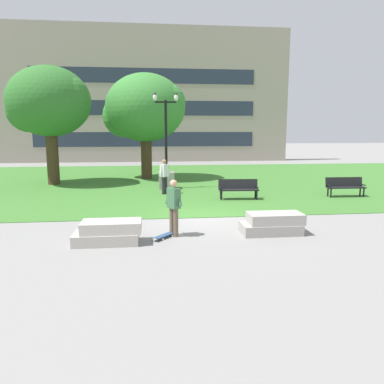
% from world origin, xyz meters
% --- Properties ---
extents(ground_plane, '(140.00, 140.00, 0.00)m').
position_xyz_m(ground_plane, '(0.00, 0.00, 0.00)').
color(ground_plane, gray).
extents(grass_lawn, '(40.00, 20.00, 0.02)m').
position_xyz_m(grass_lawn, '(0.00, 10.00, 0.01)').
color(grass_lawn, '#3D752D').
rests_on(grass_lawn, ground).
extents(concrete_block_center, '(1.88, 0.90, 0.64)m').
position_xyz_m(concrete_block_center, '(-3.13, -2.71, 0.31)').
color(concrete_block_center, '#B2ADA3').
rests_on(concrete_block_center, ground).
extents(concrete_block_left, '(1.86, 0.90, 0.64)m').
position_xyz_m(concrete_block_left, '(1.78, -2.26, 0.31)').
color(concrete_block_left, '#9E9991').
rests_on(concrete_block_left, ground).
extents(person_skateboarder, '(0.53, 0.54, 1.71)m').
position_xyz_m(person_skateboarder, '(-1.26, -2.18, 0.96)').
color(person_skateboarder, brown).
rests_on(person_skateboarder, ground).
extents(skateboard, '(0.81, 0.91, 0.14)m').
position_xyz_m(skateboard, '(-1.55, -2.37, 0.09)').
color(skateboard, '#2D4C75').
rests_on(skateboard, ground).
extents(park_bench_near_left, '(1.83, 0.65, 0.90)m').
position_xyz_m(park_bench_near_left, '(2.04, 3.42, 0.54)').
color(park_bench_near_left, black).
rests_on(park_bench_near_left, grass_lawn).
extents(park_bench_near_right, '(1.81, 0.58, 0.90)m').
position_xyz_m(park_bench_near_right, '(7.24, 3.54, 0.54)').
color(park_bench_near_right, black).
rests_on(park_bench_near_right, grass_lawn).
extents(lamp_post_left, '(1.32, 0.80, 5.05)m').
position_xyz_m(lamp_post_left, '(-1.09, 6.89, 1.04)').
color(lamp_post_left, gray).
rests_on(lamp_post_left, grass_lawn).
extents(tree_near_left, '(4.84, 4.61, 6.66)m').
position_xyz_m(tree_near_left, '(-7.58, 9.23, 4.64)').
color(tree_near_left, '#42301E').
rests_on(tree_near_left, grass_lawn).
extents(tree_far_left, '(5.25, 5.00, 6.63)m').
position_xyz_m(tree_far_left, '(-2.24, 11.22, 4.44)').
color(tree_far_left, '#42301E').
rests_on(tree_far_left, grass_lawn).
extents(person_bystander_near_lawn, '(0.53, 0.52, 1.71)m').
position_xyz_m(person_bystander_near_lawn, '(-1.26, 5.16, 0.98)').
color(person_bystander_near_lawn, '#28282D').
rests_on(person_bystander_near_lawn, grass_lawn).
extents(building_facade_distant, '(28.34, 1.03, 12.90)m').
position_xyz_m(building_facade_distant, '(-2.33, 24.50, 6.44)').
color(building_facade_distant, gray).
rests_on(building_facade_distant, ground).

